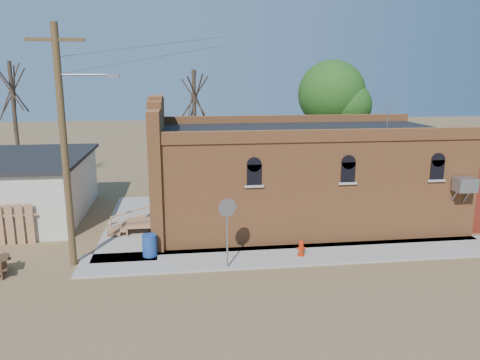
{
  "coord_description": "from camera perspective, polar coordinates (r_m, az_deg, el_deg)",
  "views": [
    {
      "loc": [
        -4.02,
        -16.49,
        7.22
      ],
      "look_at": [
        -1.24,
        4.58,
        2.4
      ],
      "focal_mm": 35.0,
      "sensor_mm": 36.0,
      "label": 1
    }
  ],
  "objects": [
    {
      "name": "ground",
      "position": [
        18.44,
        5.78,
        -10.33
      ],
      "size": [
        120.0,
        120.0,
        0.0
      ],
      "primitive_type": "plane",
      "color": "olive",
      "rests_on": "ground"
    },
    {
      "name": "sidewalk_south",
      "position": [
        19.6,
        9.5,
        -8.89
      ],
      "size": [
        19.0,
        2.2,
        0.08
      ],
      "primitive_type": "cube",
      "color": "#9E9991",
      "rests_on": "ground"
    },
    {
      "name": "sidewalk_west",
      "position": [
        23.72,
        -12.73,
        -5.17
      ],
      "size": [
        2.6,
        10.0,
        0.08
      ],
      "primitive_type": "cube",
      "color": "#9E9991",
      "rests_on": "ground"
    },
    {
      "name": "brick_bar",
      "position": [
        23.22,
        6.77,
        0.56
      ],
      "size": [
        16.4,
        7.97,
        6.3
      ],
      "color": "#B86A38",
      "rests_on": "ground"
    },
    {
      "name": "red_shed",
      "position": [
        27.36,
        27.21,
        0.93
      ],
      "size": [
        5.4,
        6.4,
        4.3
      ],
      "color": "#5B220F",
      "rests_on": "ground"
    },
    {
      "name": "utility_pole",
      "position": [
        18.33,
        -20.52,
        4.3
      ],
      "size": [
        3.12,
        0.26,
        9.0
      ],
      "color": "#4C3A1E",
      "rests_on": "ground"
    },
    {
      "name": "tree_bare_near",
      "position": [
        29.53,
        -5.63,
        10.28
      ],
      "size": [
        2.8,
        2.8,
        7.65
      ],
      "color": "#402E24",
      "rests_on": "ground"
    },
    {
      "name": "tree_bare_far",
      "position": [
        32.09,
        -26.06,
        9.98
      ],
      "size": [
        2.8,
        2.8,
        8.16
      ],
      "color": "#402E24",
      "rests_on": "ground"
    },
    {
      "name": "tree_leafy",
      "position": [
        31.64,
        11.13,
        10.22
      ],
      "size": [
        4.4,
        4.4,
        8.15
      ],
      "color": "#402E24",
      "rests_on": "ground"
    },
    {
      "name": "fire_hydrant",
      "position": [
        19.12,
        7.47,
        -8.22
      ],
      "size": [
        0.36,
        0.32,
        0.65
      ],
      "rotation": [
        0.0,
        0.0,
        0.0
      ],
      "color": "red",
      "rests_on": "sidewalk_south"
    },
    {
      "name": "stop_sign",
      "position": [
        17.33,
        -1.58,
        -4.17
      ],
      "size": [
        0.72,
        0.26,
        2.72
      ],
      "rotation": [
        0.0,
        0.0,
        -0.14
      ],
      "color": "gray",
      "rests_on": "sidewalk_south"
    },
    {
      "name": "trash_barrel",
      "position": [
        19.24,
        -10.97,
        -7.83
      ],
      "size": [
        0.6,
        0.6,
        0.89
      ],
      "primitive_type": "cylinder",
      "rotation": [
        0.0,
        0.0,
        -0.03
      ],
      "color": "navy",
      "rests_on": "sidewalk_west"
    }
  ]
}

